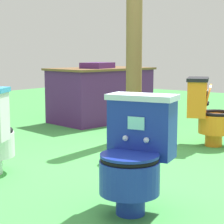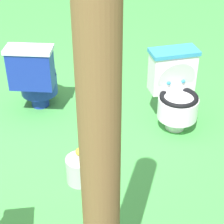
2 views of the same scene
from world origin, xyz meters
name	(u,v)px [view 1 (image 1 of 2)]	position (x,y,z in m)	size (l,w,h in m)	color
ground	(158,177)	(0.00, 0.00, 0.00)	(14.00, 14.00, 0.00)	#429947
toilet_blue	(135,153)	(-0.70, -0.24, 0.37)	(0.56, 0.49, 0.73)	#192D9E
toilet_orange	(207,111)	(1.30, 0.18, 0.37)	(0.56, 0.61, 0.73)	orange
vendor_table	(101,94)	(1.91, 2.11, 0.39)	(1.58, 1.08, 0.85)	#4C2360
wooden_post	(134,54)	(1.12, 1.00, 0.97)	(0.18, 0.18, 1.95)	brown
lemon_bucket	(119,150)	(0.18, 0.52, 0.12)	(0.22, 0.22, 0.28)	#B7B7BF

